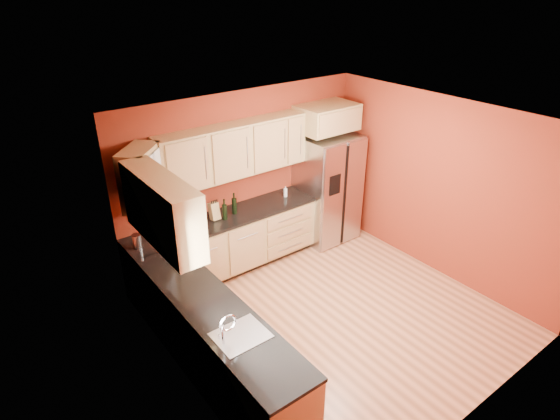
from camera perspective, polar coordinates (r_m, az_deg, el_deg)
name	(u,v)px	position (r m, az deg, el deg)	size (l,w,h in m)	color
floor	(331,315)	(6.36, 6.20, -12.61)	(4.00, 4.00, 0.00)	#975B3A
ceiling	(343,123)	(5.12, 7.64, 10.49)	(4.00, 4.00, 0.00)	white
wall_back	(244,177)	(7.04, -4.39, 4.02)	(4.00, 0.04, 2.60)	maroon
wall_front	(491,317)	(4.66, 24.29, -11.76)	(4.00, 0.04, 2.60)	maroon
wall_left	(184,290)	(4.66, -11.62, -9.55)	(0.04, 4.00, 2.60)	maroon
wall_right	(439,188)	(7.04, 18.79, 2.59)	(0.04, 4.00, 2.60)	maroon
base_cabinets_back	(226,246)	(6.95, -6.59, -4.39)	(2.90, 0.60, 0.88)	tan
base_cabinets_left	(217,345)	(5.30, -7.74, -15.96)	(0.60, 2.80, 0.88)	tan
countertop_back	(225,219)	(6.71, -6.75, -1.07)	(2.90, 0.62, 0.04)	black
countertop_left	(215,311)	(5.01, -7.97, -12.05)	(0.62, 2.80, 0.04)	black
upper_cabinets_back	(234,150)	(6.60, -5.59, 7.26)	(2.30, 0.33, 0.75)	tan
upper_cabinets_left	(162,210)	(5.02, -14.19, 0.02)	(0.33, 1.35, 0.75)	tan
corner_upper_cabinet	(142,178)	(5.89, -16.52, 3.77)	(0.62, 0.33, 0.75)	tan
over_fridge_cabinet	(327,117)	(7.35, 5.74, 11.16)	(0.92, 0.60, 0.40)	tan
refrigerator	(327,188)	(7.69, 5.72, 2.69)	(0.90, 0.75, 1.78)	#A8A7AC
window	(210,294)	(4.15, -8.55, -10.05)	(0.03, 0.90, 1.00)	white
sink_faucet	(240,323)	(4.56, -4.88, -13.62)	(0.50, 0.42, 0.30)	silver
canister_left	(137,241)	(6.17, -17.02, -3.65)	(0.11, 0.11, 0.19)	#A8A7AC
canister_right	(167,228)	(6.38, -13.63, -2.18)	(0.11, 0.11, 0.18)	#A8A7AC
wine_bottle_a	(234,203)	(6.73, -5.61, 0.82)	(0.07, 0.07, 0.32)	black
wine_bottle_b	(224,209)	(6.59, -6.78, 0.09)	(0.07, 0.07, 0.31)	black
knife_block	(214,211)	(6.63, -8.01, -0.13)	(0.12, 0.11, 0.25)	tan
soap_dispenser	(285,192)	(7.25, 0.66, 2.25)	(0.06, 0.06, 0.17)	white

